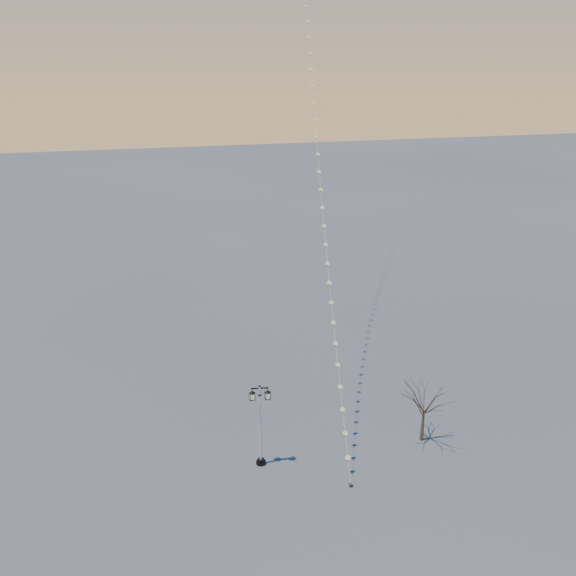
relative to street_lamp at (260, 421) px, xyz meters
name	(u,v)px	position (x,y,z in m)	size (l,w,h in m)	color
ground	(314,477)	(2.55, -1.98, -2.81)	(300.00, 300.00, 0.00)	#4E4E4E
street_lamp	(260,421)	(0.00, 0.00, 0.00)	(1.27, 0.60, 5.07)	black
bare_tree	(425,402)	(9.93, -0.46, -0.19)	(2.28, 2.28, 3.78)	#49372B
kite_train	(316,88)	(8.81, 16.90, 17.01)	(9.90, 41.07, 39.85)	#39241F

